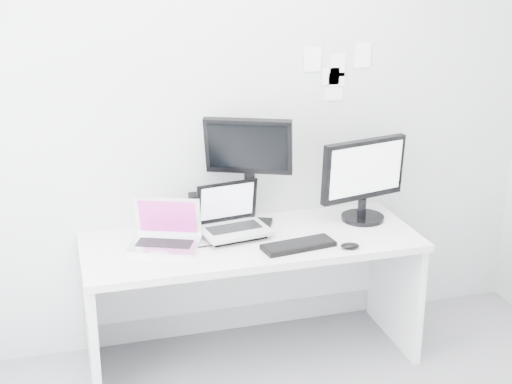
# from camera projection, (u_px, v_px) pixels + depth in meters

# --- Properties ---
(back_wall) EXTENTS (3.60, 0.00, 3.60)m
(back_wall) POSITION_uv_depth(u_px,v_px,m) (234.00, 111.00, 4.05)
(back_wall) COLOR silver
(back_wall) RESTS_ON ground
(desk) EXTENTS (1.80, 0.70, 0.73)m
(desk) POSITION_uv_depth(u_px,v_px,m) (252.00, 300.00, 4.05)
(desk) COLOR silver
(desk) RESTS_ON ground
(macbook) EXTENTS (0.43, 0.38, 0.26)m
(macbook) POSITION_uv_depth(u_px,v_px,m) (163.00, 225.00, 3.77)
(macbook) COLOR silver
(macbook) RESTS_ON desk
(speaker) EXTENTS (0.11, 0.11, 0.19)m
(speaker) POSITION_uv_depth(u_px,v_px,m) (198.00, 210.00, 4.08)
(speaker) COLOR black
(speaker) RESTS_ON desk
(dell_laptop) EXTENTS (0.39, 0.32, 0.29)m
(dell_laptop) POSITION_uv_depth(u_px,v_px,m) (235.00, 212.00, 3.91)
(dell_laptop) COLOR #B8BAC0
(dell_laptop) RESTS_ON desk
(rear_monitor) EXTENTS (0.50, 0.35, 0.64)m
(rear_monitor) POSITION_uv_depth(u_px,v_px,m) (249.00, 171.00, 4.01)
(rear_monitor) COLOR black
(rear_monitor) RESTS_ON desk
(samsung_monitor) EXTENTS (0.58, 0.36, 0.49)m
(samsung_monitor) POSITION_uv_depth(u_px,v_px,m) (365.00, 179.00, 4.12)
(samsung_monitor) COLOR black
(samsung_monitor) RESTS_ON desk
(keyboard) EXTENTS (0.40, 0.19, 0.03)m
(keyboard) POSITION_uv_depth(u_px,v_px,m) (298.00, 245.00, 3.81)
(keyboard) COLOR black
(keyboard) RESTS_ON desk
(mouse) EXTENTS (0.11, 0.09, 0.03)m
(mouse) POSITION_uv_depth(u_px,v_px,m) (350.00, 246.00, 3.80)
(mouse) COLOR black
(mouse) RESTS_ON desk
(wall_note_0) EXTENTS (0.10, 0.00, 0.14)m
(wall_note_0) POSITION_uv_depth(u_px,v_px,m) (313.00, 59.00, 4.07)
(wall_note_0) COLOR white
(wall_note_0) RESTS_ON back_wall
(wall_note_1) EXTENTS (0.09, 0.00, 0.13)m
(wall_note_1) POSITION_uv_depth(u_px,v_px,m) (338.00, 65.00, 4.12)
(wall_note_1) COLOR white
(wall_note_1) RESTS_ON back_wall
(wall_note_2) EXTENTS (0.10, 0.00, 0.14)m
(wall_note_2) POSITION_uv_depth(u_px,v_px,m) (363.00, 55.00, 4.14)
(wall_note_2) COLOR white
(wall_note_2) RESTS_ON back_wall
(wall_note_3) EXTENTS (0.11, 0.00, 0.08)m
(wall_note_3) POSITION_uv_depth(u_px,v_px,m) (333.00, 93.00, 4.17)
(wall_note_3) COLOR white
(wall_note_3) RESTS_ON back_wall
(wall_note_4) EXTENTS (0.10, 0.00, 0.08)m
(wall_note_4) POSITION_uv_depth(u_px,v_px,m) (337.00, 80.00, 4.15)
(wall_note_4) COLOR white
(wall_note_4) RESTS_ON back_wall
(wall_note_5) EXTENTS (0.10, 0.00, 0.10)m
(wall_note_5) POSITION_uv_depth(u_px,v_px,m) (331.00, 76.00, 4.13)
(wall_note_5) COLOR white
(wall_note_5) RESTS_ON back_wall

